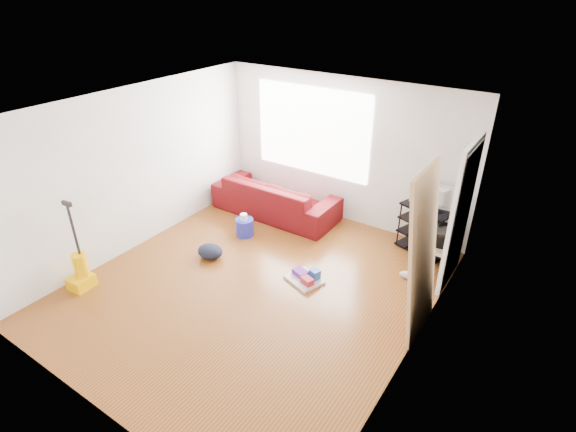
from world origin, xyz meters
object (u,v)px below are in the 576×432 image
Objects in this scene: sofa at (276,214)px; cleaning_tray at (305,278)px; side_table at (436,247)px; backpack at (211,257)px; vacuum at (81,272)px; tv_stand at (425,229)px; bucket at (245,235)px.

sofa is 2.11m from cleaning_tray.
sofa is 2.98m from side_table.
backpack is 1.85m from vacuum.
tv_stand is 1.52× the size of side_table.
vacuum is (-3.95, -3.18, -0.13)m from side_table.
bucket is (-2.95, -0.81, -0.37)m from side_table.
side_table reaches higher than bucket.
bucket is (-2.65, -1.19, -0.39)m from tv_stand.
side_table is at bearing 177.84° from sofa.
sofa reaches higher than bucket.
cleaning_tray reaches higher than backpack.
cleaning_tray is (1.53, -0.53, 0.05)m from bucket.
tv_stand reaches higher than sofa.
backpack is at bearing -124.34° from tv_stand.
bucket is 0.75× the size of backpack.
tv_stand reaches higher than side_table.
bucket is at bearing 61.52° from vacuum.
vacuum reaches higher than side_table.
side_table reaches higher than backpack.
bucket is 1.62m from cleaning_tray.
tv_stand is 1.48× the size of cleaning_tray.
backpack is 0.30× the size of vacuum.
sofa is 1.75m from backpack.
vacuum is at bearing -117.21° from tv_stand.
backpack is at bearing 89.81° from sofa.
bucket is 0.84m from backpack.
bucket is 2.59m from vacuum.
sofa is 3.45m from vacuum.
tv_stand is at bearing 56.93° from cleaning_tray.
backpack is (-0.02, -0.84, 0.00)m from bucket.
side_table is at bearing 15.27° from bucket.
tv_stand is 2.08m from cleaning_tray.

